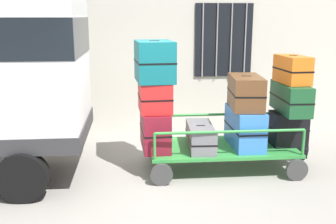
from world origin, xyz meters
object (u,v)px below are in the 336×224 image
at_px(suitcase_midright_top, 292,69).
at_px(suitcase_midleft_bottom, 200,137).
at_px(suitcase_left_middle, 155,97).
at_px(suitcase_center_bottom, 245,127).
at_px(luggage_cart, 222,149).
at_px(suitcase_midright_middle, 291,98).
at_px(suitcase_left_top, 154,61).
at_px(suitcase_midright_bottom, 288,128).
at_px(suitcase_left_bottom, 155,130).
at_px(backpack, 301,150).
at_px(suitcase_center_middle, 246,92).

bearing_deg(suitcase_midright_top, suitcase_midleft_bottom, -179.04).
height_order(suitcase_left_middle, suitcase_center_bottom, suitcase_left_middle).
relative_size(luggage_cart, suitcase_midright_middle, 2.38).
xyz_separation_m(suitcase_left_top, suitcase_midright_bottom, (2.22, -0.05, -1.13)).
bearing_deg(suitcase_left_middle, suitcase_midright_bottom, -0.14).
bearing_deg(suitcase_left_top, suitcase_left_bottom, -90.00).
xyz_separation_m(luggage_cart, backpack, (1.45, 0.18, -0.12)).
relative_size(suitcase_center_bottom, suitcase_center_middle, 1.04).
bearing_deg(backpack, suitcase_midleft_bottom, -173.23).
xyz_separation_m(suitcase_left_top, backpack, (2.56, 0.15, -1.59)).
height_order(suitcase_midleft_bottom, suitcase_midright_bottom, suitcase_midright_bottom).
bearing_deg(suitcase_center_bottom, suitcase_center_middle, 90.00).
height_order(luggage_cart, suitcase_midright_middle, suitcase_midright_middle).
relative_size(suitcase_center_bottom, suitcase_midright_bottom, 1.69).
height_order(luggage_cart, suitcase_midleft_bottom, suitcase_midleft_bottom).
bearing_deg(suitcase_center_middle, suitcase_left_middle, -178.72).
bearing_deg(suitcase_left_top, suitcase_midright_middle, -1.56).
distance_m(suitcase_center_middle, suitcase_midright_middle, 0.75).
distance_m(suitcase_left_top, suitcase_midright_top, 2.22).
xyz_separation_m(suitcase_center_middle, suitcase_midright_bottom, (0.74, -0.04, -0.62)).
bearing_deg(suitcase_left_top, suitcase_midright_top, -1.16).
distance_m(suitcase_center_bottom, backpack, 1.20).
bearing_deg(backpack, suitcase_midright_bottom, -150.48).
relative_size(suitcase_left_top, suitcase_midright_bottom, 1.46).
distance_m(suitcase_left_bottom, suitcase_center_bottom, 1.48).
relative_size(suitcase_left_middle, suitcase_midright_bottom, 1.24).
xyz_separation_m(suitcase_left_bottom, suitcase_center_bottom, (1.48, -0.02, 0.01)).
bearing_deg(suitcase_midright_bottom, suitcase_left_bottom, 179.40).
bearing_deg(suitcase_midright_top, suitcase_center_middle, 177.10).
xyz_separation_m(suitcase_center_middle, suitcase_midright_top, (0.74, -0.04, 0.37)).
distance_m(luggage_cart, suitcase_left_top, 1.84).
height_order(suitcase_left_top, suitcase_center_middle, suitcase_left_top).
distance_m(luggage_cart, suitcase_center_bottom, 0.53).
height_order(luggage_cart, suitcase_midright_top, suitcase_midright_top).
xyz_separation_m(suitcase_midright_bottom, suitcase_midright_middle, (0.00, -0.01, 0.52)).
bearing_deg(suitcase_midleft_bottom, suitcase_left_bottom, 176.38).
xyz_separation_m(suitcase_left_middle, suitcase_center_middle, (1.48, 0.03, 0.04)).
xyz_separation_m(suitcase_left_bottom, suitcase_midleft_bottom, (0.74, -0.05, -0.12)).
xyz_separation_m(luggage_cart, suitcase_midleft_bottom, (-0.37, -0.04, 0.24)).
distance_m(suitcase_center_bottom, suitcase_center_middle, 0.58).
height_order(suitcase_left_top, backpack, suitcase_left_top).
xyz_separation_m(suitcase_left_top, suitcase_center_bottom, (1.48, -0.04, -1.10)).
relative_size(suitcase_midleft_bottom, suitcase_midright_bottom, 1.74).
relative_size(suitcase_midleft_bottom, backpack, 2.31).
bearing_deg(suitcase_midleft_bottom, luggage_cart, 5.62).
height_order(suitcase_left_bottom, suitcase_center_bottom, suitcase_center_bottom).
xyz_separation_m(suitcase_left_bottom, suitcase_midright_bottom, (2.22, -0.02, -0.03)).
bearing_deg(suitcase_midleft_bottom, suitcase_midright_top, 0.96).
bearing_deg(suitcase_center_middle, suitcase_midright_bottom, -2.99).
bearing_deg(backpack, suitcase_center_bottom, -170.18).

